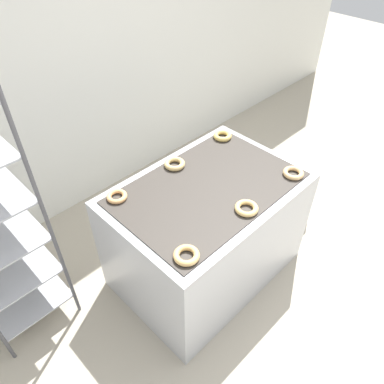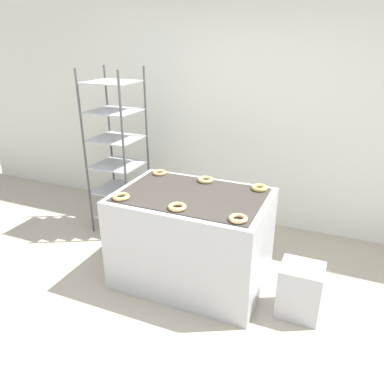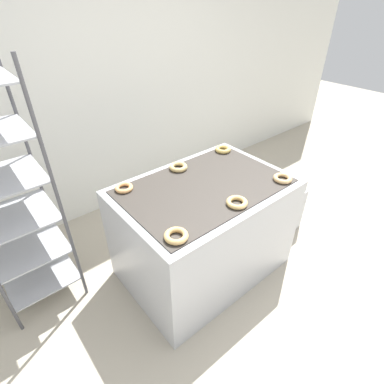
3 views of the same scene
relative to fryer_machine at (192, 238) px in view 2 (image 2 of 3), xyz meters
name	(u,v)px [view 2 (image 2 of 3)]	position (x,y,z in m)	size (l,w,h in m)	color
ground_plane	(157,327)	(0.00, -0.70, -0.43)	(14.00, 14.00, 0.00)	#B2A893
wall_back	(242,105)	(0.00, 1.42, 0.97)	(8.00, 0.05, 2.80)	silver
fryer_machine	(192,238)	(0.00, 0.00, 0.00)	(1.31, 0.90, 0.87)	#B7BABF
baking_rack_cart	(117,152)	(-1.17, 0.64, 0.49)	(0.52, 0.51, 1.82)	#4C4C51
glaze_bin	(300,290)	(0.99, -0.09, -0.21)	(0.34, 0.29, 0.45)	#B7BABF
donut_near_left	(121,197)	(-0.51, -0.32, 0.45)	(0.15, 0.15, 0.03)	tan
donut_near_center	(177,207)	(0.01, -0.31, 0.45)	(0.15, 0.15, 0.03)	#E1B76D
donut_near_right	(238,219)	(0.50, -0.32, 0.45)	(0.14, 0.14, 0.03)	tan
donut_far_left	(159,173)	(-0.49, 0.33, 0.45)	(0.13, 0.13, 0.03)	#ECA866
donut_far_center	(205,180)	(0.00, 0.32, 0.45)	(0.15, 0.15, 0.04)	tan
donut_far_right	(259,188)	(0.51, 0.33, 0.45)	(0.14, 0.14, 0.04)	#E0BC62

